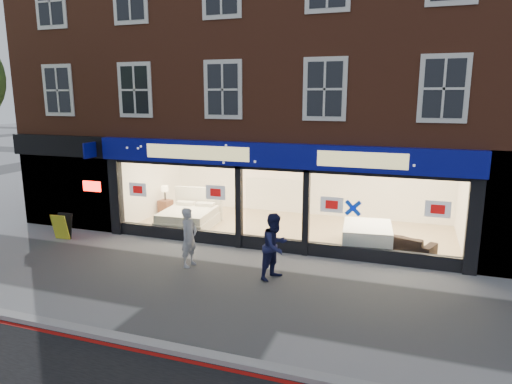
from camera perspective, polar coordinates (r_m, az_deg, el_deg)
The scene contains 12 objects.
ground at distance 11.35m, azimuth -2.77°, elevation -12.15°, with size 120.00×120.00×0.00m, color gray.
kerb_line at distance 8.88m, azimuth -10.74°, elevation -19.68°, with size 60.00×0.10×0.01m, color #8C0A07.
kerb_stone at distance 9.00m, azimuth -10.09°, elevation -18.79°, with size 60.00×0.25×0.12m, color gray.
showroom_floor at distance 16.01m, azimuth 4.30°, elevation -4.68°, with size 11.00×4.50×0.10m, color tan.
building at distance 17.10m, azimuth 6.16°, elevation 18.76°, with size 19.00×8.26×10.30m.
display_bed at distance 16.30m, azimuth -8.32°, elevation -3.05°, with size 1.96×2.30×1.22m.
bedside_table at distance 18.11m, azimuth -11.23°, elevation -1.85°, with size 0.45×0.45×0.55m, color brown.
mattress_stack at distance 14.26m, azimuth 13.71°, elevation -5.42°, with size 1.59×1.93×0.71m.
sofa at distance 14.14m, azimuth 17.57°, elevation -6.08°, with size 1.95×0.76×0.57m, color black.
a_board at distance 16.27m, azimuth -23.05°, elevation -3.98°, with size 0.56×0.36×0.86m, color gold.
pedestrian_grey at distance 12.70m, azimuth -8.36°, elevation -5.61°, with size 0.60×0.39×1.65m, color #A8AAB0.
pedestrian_blue at distance 11.72m, azimuth 2.39°, elevation -6.79°, with size 0.84×0.65×1.73m, color #171A41.
Camera 1 is at (3.92, -9.58, 4.64)m, focal length 32.00 mm.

